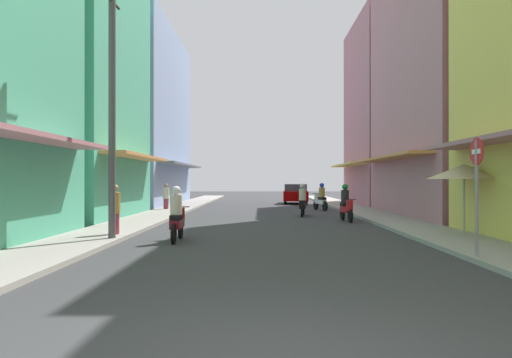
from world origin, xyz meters
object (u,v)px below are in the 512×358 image
at_px(motorbike_red, 346,205).
at_px(vendor_umbrella, 464,172).
at_px(utility_pole, 112,108).
at_px(pedestrian_midway, 166,197).
at_px(street_sign_no_entry, 477,181).
at_px(motorbike_black, 303,202).
at_px(parked_car, 296,194).
at_px(pedestrian_crossing, 115,211).
at_px(motorbike_white, 321,198).
at_px(motorbike_maroon, 177,217).

xyz_separation_m(motorbike_red, vendor_umbrella, (2.49, -5.68, 1.29)).
bearing_deg(utility_pole, motorbike_red, 40.64).
relative_size(pedestrian_midway, street_sign_no_entry, 0.58).
relative_size(motorbike_black, parked_car, 0.43).
bearing_deg(motorbike_black, pedestrian_crossing, -126.99).
height_order(utility_pole, street_sign_no_entry, utility_pole).
height_order(motorbike_white, vendor_umbrella, vendor_umbrella).
relative_size(pedestrian_crossing, utility_pole, 0.22).
bearing_deg(pedestrian_midway, pedestrian_crossing, -85.50).
bearing_deg(pedestrian_crossing, pedestrian_midway, 94.50).
distance_m(parked_car, utility_pole, 22.65).
height_order(pedestrian_crossing, vendor_umbrella, vendor_umbrella).
distance_m(motorbike_white, street_sign_no_entry, 16.82).
bearing_deg(motorbike_white, motorbike_red, -88.44).
height_order(pedestrian_midway, vendor_umbrella, vendor_umbrella).
height_order(pedestrian_crossing, utility_pole, utility_pole).
height_order(parked_car, street_sign_no_entry, street_sign_no_entry).
xyz_separation_m(motorbike_white, vendor_umbrella, (2.68, -12.68, 1.29)).
height_order(pedestrian_midway, street_sign_no_entry, street_sign_no_entry).
xyz_separation_m(motorbike_red, motorbike_black, (-1.59, 2.77, 0.00)).
bearing_deg(motorbike_red, pedestrian_crossing, -144.34).
bearing_deg(parked_car, vendor_umbrella, -80.14).
xyz_separation_m(motorbike_white, utility_pole, (-7.59, -13.68, 3.07)).
relative_size(motorbike_maroon, pedestrian_midway, 1.17).
bearing_deg(utility_pole, vendor_umbrella, 5.56).
xyz_separation_m(motorbike_maroon, motorbike_black, (4.40, 9.22, 0.00)).
distance_m(motorbike_black, utility_pole, 11.71).
height_order(parked_car, utility_pole, utility_pole).
bearing_deg(parked_car, motorbike_maroon, -103.10).
relative_size(motorbike_black, utility_pole, 0.24).
bearing_deg(motorbike_black, parked_car, 87.46).
relative_size(motorbike_maroon, vendor_umbrella, 0.81).
xyz_separation_m(motorbike_white, pedestrian_midway, (-8.77, -0.65, 0.06)).
bearing_deg(motorbike_red, pedestrian_midway, 144.67).
height_order(vendor_umbrella, utility_pole, utility_pole).
bearing_deg(vendor_umbrella, motorbike_black, 115.76).
bearing_deg(motorbike_white, street_sign_no_entry, -85.99).
xyz_separation_m(motorbike_black, vendor_umbrella, (4.08, -8.45, 1.29)).
bearing_deg(street_sign_no_entry, parked_car, 94.76).
bearing_deg(parked_car, pedestrian_midway, -133.27).
bearing_deg(parked_car, motorbike_white, -83.61).
xyz_separation_m(pedestrian_midway, vendor_umbrella, (11.45, -12.03, 1.23)).
distance_m(motorbike_maroon, motorbike_black, 10.22).
distance_m(motorbike_black, street_sign_no_entry, 12.82).
distance_m(motorbike_red, pedestrian_crossing, 9.85).
bearing_deg(motorbike_black, motorbike_red, -60.22).
bearing_deg(pedestrian_crossing, parked_car, 71.26).
height_order(motorbike_maroon, pedestrian_midway, motorbike_maroon).
relative_size(motorbike_maroon, pedestrian_crossing, 1.12).
distance_m(motorbike_red, street_sign_no_entry, 9.85).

